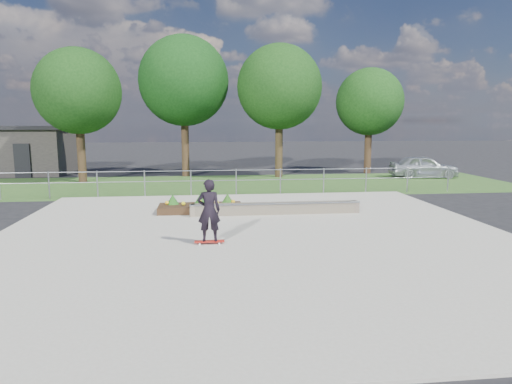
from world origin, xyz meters
TOP-DOWN VIEW (x-y plane):
  - ground at (0.00, 0.00)m, footprint 120.00×120.00m
  - grass_verge at (0.00, 11.00)m, footprint 30.00×8.00m
  - concrete_slab at (0.00, 0.00)m, footprint 15.00×15.00m
  - fence at (0.00, 7.50)m, footprint 20.06×0.06m
  - building at (-14.00, 18.00)m, footprint 8.40×5.40m
  - tree_far_left at (-8.00, 13.00)m, footprint 4.55×4.55m
  - tree_mid_left at (-2.50, 15.00)m, footprint 5.25×5.25m
  - tree_mid_right at (3.00, 14.00)m, footprint 4.90×4.90m
  - tree_far_right at (9.00, 15.50)m, footprint 4.20×4.20m
  - grind_ledge at (1.07, 3.02)m, footprint 6.00×0.44m
  - planter_bed at (-1.57, 3.81)m, footprint 3.00×1.20m
  - skateboarder at (-1.31, -0.70)m, footprint 0.80×0.41m
  - parked_car at (11.39, 12.74)m, footprint 4.02×2.00m

SIDE VIEW (x-z plane):
  - ground at x=0.00m, z-range 0.00..0.00m
  - grass_verge at x=0.00m, z-range 0.00..0.02m
  - concrete_slab at x=0.00m, z-range 0.00..0.06m
  - planter_bed at x=-1.57m, z-range -0.06..0.55m
  - grind_ledge at x=1.07m, z-range 0.05..0.48m
  - parked_car at x=11.39m, z-range 0.00..1.32m
  - fence at x=0.00m, z-range 0.17..1.37m
  - skateboarder at x=-1.31m, z-range 0.09..1.85m
  - building at x=-14.00m, z-range 0.01..3.01m
  - tree_far_right at x=9.00m, z-range 1.18..7.78m
  - tree_far_left at x=-8.00m, z-range 1.28..8.43m
  - tree_mid_right at x=3.00m, z-range 1.38..9.08m
  - tree_mid_left at x=-2.50m, z-range 1.48..9.73m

